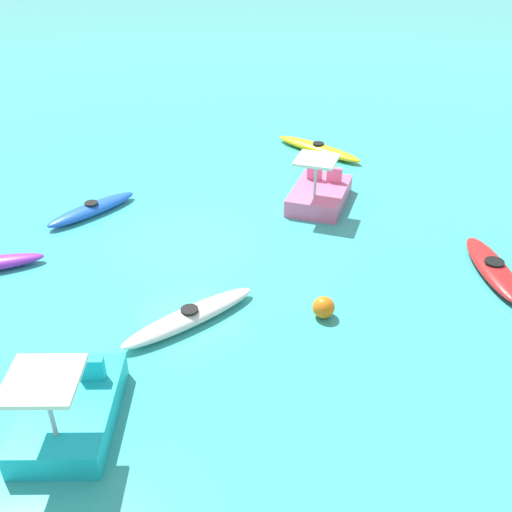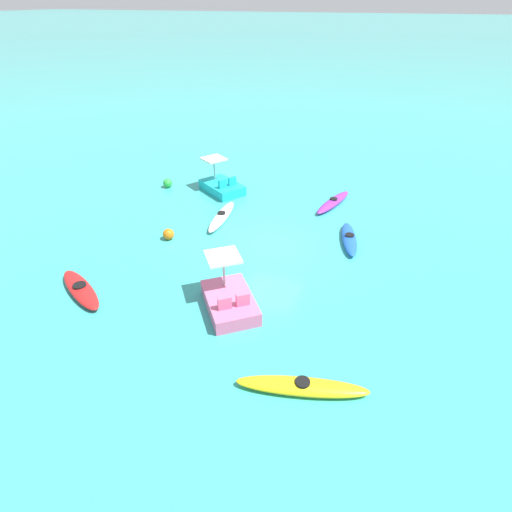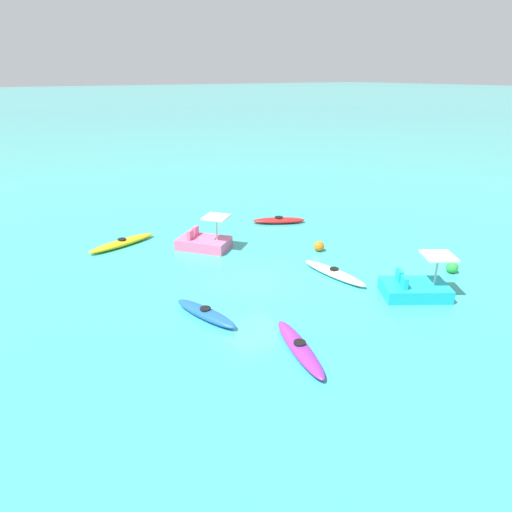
% 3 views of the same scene
% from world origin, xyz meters
% --- Properties ---
extents(ground_plane, '(600.00, 600.00, 0.00)m').
position_xyz_m(ground_plane, '(0.00, 0.00, 0.00)').
color(ground_plane, '#38ADA8').
extents(kayak_purple, '(3.27, 1.39, 0.37)m').
position_xyz_m(kayak_purple, '(4.90, -1.52, 0.16)').
color(kayak_purple, purple).
rests_on(kayak_purple, ground_plane).
extents(kayak_yellow, '(1.54, 3.60, 0.37)m').
position_xyz_m(kayak_yellow, '(-6.88, -3.24, 0.16)').
color(kayak_yellow, yellow).
rests_on(kayak_yellow, ground_plane).
extents(kayak_white, '(3.29, 0.94, 0.37)m').
position_xyz_m(kayak_white, '(1.41, 3.05, 0.16)').
color(kayak_white, white).
rests_on(kayak_white, ground_plane).
extents(kayak_blue, '(2.92, 1.34, 0.37)m').
position_xyz_m(kayak_blue, '(1.48, -2.95, 0.16)').
color(kayak_blue, blue).
rests_on(kayak_blue, ground_plane).
extents(kayak_red, '(2.07, 2.90, 0.37)m').
position_xyz_m(kayak_red, '(-5.57, 5.26, 0.16)').
color(kayak_red, red).
rests_on(kayak_red, ground_plane).
extents(pedal_boat_pink, '(2.81, 2.68, 1.68)m').
position_xyz_m(pedal_boat_pink, '(-4.42, -0.01, 0.34)').
color(pedal_boat_pink, pink).
rests_on(pedal_boat_pink, ground_plane).
extents(pedal_boat_cyan, '(2.55, 2.83, 1.68)m').
position_xyz_m(pedal_boat_cyan, '(4.39, 4.44, 0.34)').
color(pedal_boat_cyan, '#19B7C6').
rests_on(pedal_boat_cyan, ground_plane).
extents(buoy_green, '(0.49, 0.49, 0.49)m').
position_xyz_m(buoy_green, '(3.86, 7.49, 0.24)').
color(buoy_green, green).
rests_on(buoy_green, ground_plane).
extents(buoy_orange, '(0.48, 0.48, 0.48)m').
position_xyz_m(buoy_orange, '(-1.11, 4.39, 0.24)').
color(buoy_orange, orange).
rests_on(buoy_orange, ground_plane).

